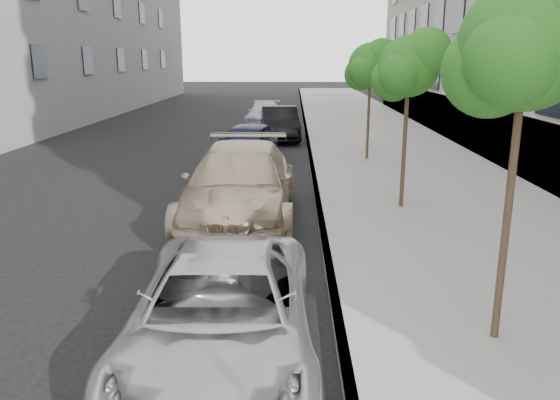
{
  "coord_description": "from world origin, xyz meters",
  "views": [
    {
      "loc": [
        0.52,
        -5.09,
        3.73
      ],
      "look_at": [
        0.31,
        3.36,
        1.5
      ],
      "focal_mm": 35.0,
      "sensor_mm": 36.0,
      "label": 1
    }
  ],
  "objects_px": {
    "tree_far": "(371,65)",
    "suv": "(240,185)",
    "minivan": "(221,314)",
    "tree_near": "(529,44)",
    "tree_mid": "(410,66)",
    "sedan_black": "(280,123)",
    "sedan_blue": "(247,144)",
    "sedan_rear": "(264,114)"
  },
  "relations": [
    {
      "from": "sedan_blue",
      "to": "sedan_rear",
      "type": "height_order",
      "value": "sedan_blue"
    },
    {
      "from": "sedan_black",
      "to": "tree_near",
      "type": "bearing_deg",
      "value": -85.16
    },
    {
      "from": "suv",
      "to": "sedan_blue",
      "type": "height_order",
      "value": "suv"
    },
    {
      "from": "sedan_rear",
      "to": "sedan_black",
      "type": "bearing_deg",
      "value": -77.91
    },
    {
      "from": "suv",
      "to": "sedan_black",
      "type": "xyz_separation_m",
      "value": [
        0.6,
        13.03,
        -0.13
      ]
    },
    {
      "from": "minivan",
      "to": "sedan_rear",
      "type": "relative_size",
      "value": 1.08
    },
    {
      "from": "tree_mid",
      "to": "tree_near",
      "type": "bearing_deg",
      "value": -90.0
    },
    {
      "from": "tree_mid",
      "to": "sedan_black",
      "type": "relative_size",
      "value": 0.93
    },
    {
      "from": "tree_far",
      "to": "minivan",
      "type": "bearing_deg",
      "value": -104.84
    },
    {
      "from": "tree_mid",
      "to": "tree_far",
      "type": "height_order",
      "value": "tree_mid"
    },
    {
      "from": "suv",
      "to": "sedan_rear",
      "type": "distance_m",
      "value": 18.15
    },
    {
      "from": "tree_mid",
      "to": "suv",
      "type": "xyz_separation_m",
      "value": [
        -3.92,
        -0.96,
        -2.63
      ]
    },
    {
      "from": "tree_near",
      "to": "tree_far",
      "type": "relative_size",
      "value": 1.1
    },
    {
      "from": "tree_far",
      "to": "suv",
      "type": "distance_m",
      "value": 8.81
    },
    {
      "from": "sedan_blue",
      "to": "tree_mid",
      "type": "bearing_deg",
      "value": -45.87
    },
    {
      "from": "tree_near",
      "to": "tree_far",
      "type": "bearing_deg",
      "value": 90.0
    },
    {
      "from": "tree_far",
      "to": "sedan_rear",
      "type": "distance_m",
      "value": 11.85
    },
    {
      "from": "suv",
      "to": "minivan",
      "type": "bearing_deg",
      "value": -86.97
    },
    {
      "from": "sedan_black",
      "to": "sedan_blue",
      "type": "bearing_deg",
      "value": -104.68
    },
    {
      "from": "tree_mid",
      "to": "sedan_black",
      "type": "distance_m",
      "value": 12.82
    },
    {
      "from": "tree_near",
      "to": "tree_far",
      "type": "height_order",
      "value": "tree_near"
    },
    {
      "from": "tree_near",
      "to": "minivan",
      "type": "bearing_deg",
      "value": -171.95
    },
    {
      "from": "tree_mid",
      "to": "minivan",
      "type": "height_order",
      "value": "tree_mid"
    },
    {
      "from": "tree_far",
      "to": "sedan_black",
      "type": "relative_size",
      "value": 0.92
    },
    {
      "from": "minivan",
      "to": "sedan_black",
      "type": "relative_size",
      "value": 1.06
    },
    {
      "from": "sedan_blue",
      "to": "tree_near",
      "type": "bearing_deg",
      "value": -62.54
    },
    {
      "from": "minivan",
      "to": "sedan_blue",
      "type": "bearing_deg",
      "value": 91.75
    },
    {
      "from": "tree_mid",
      "to": "minivan",
      "type": "xyz_separation_m",
      "value": [
        -3.58,
        -7.01,
        -2.84
      ]
    },
    {
      "from": "minivan",
      "to": "suv",
      "type": "xyz_separation_m",
      "value": [
        -0.35,
        6.05,
        0.21
      ]
    },
    {
      "from": "minivan",
      "to": "suv",
      "type": "bearing_deg",
      "value": 91.73
    },
    {
      "from": "suv",
      "to": "tree_near",
      "type": "bearing_deg",
      "value": -54.92
    },
    {
      "from": "sedan_black",
      "to": "sedan_rear",
      "type": "distance_m",
      "value": 5.21
    },
    {
      "from": "suv",
      "to": "sedan_blue",
      "type": "distance_m",
      "value": 6.98
    },
    {
      "from": "tree_near",
      "to": "tree_mid",
      "type": "bearing_deg",
      "value": 90.0
    },
    {
      "from": "tree_near",
      "to": "minivan",
      "type": "height_order",
      "value": "tree_near"
    },
    {
      "from": "tree_far",
      "to": "suv",
      "type": "xyz_separation_m",
      "value": [
        -3.92,
        -7.46,
        -2.55
      ]
    },
    {
      "from": "tree_near",
      "to": "sedan_black",
      "type": "relative_size",
      "value": 1.02
    },
    {
      "from": "tree_near",
      "to": "minivan",
      "type": "distance_m",
      "value": 4.83
    },
    {
      "from": "tree_near",
      "to": "sedan_black",
      "type": "xyz_separation_m",
      "value": [
        -3.33,
        18.57,
        -3.12
      ]
    },
    {
      "from": "tree_far",
      "to": "suv",
      "type": "relative_size",
      "value": 0.69
    },
    {
      "from": "tree_mid",
      "to": "sedan_rear",
      "type": "bearing_deg",
      "value": 104.08
    },
    {
      "from": "minivan",
      "to": "suv",
      "type": "relative_size",
      "value": 0.8
    }
  ]
}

